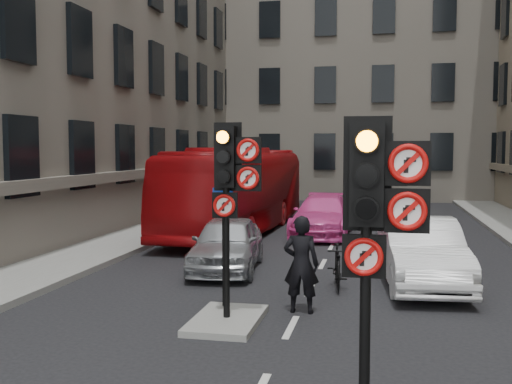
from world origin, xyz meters
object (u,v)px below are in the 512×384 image
at_px(motorcycle, 337,267).
at_px(motorcyclist, 301,264).
at_px(signal_near, 375,209).
at_px(car_silver, 227,243).
at_px(info_sign, 224,230).
at_px(signal_far, 231,177).
at_px(car_pink, 323,216).
at_px(bus_red, 238,190).
at_px(car_white, 421,252).

xyz_separation_m(motorcycle, motorcyclist, (-0.55, -2.20, 0.46)).
height_order(signal_near, car_silver, signal_near).
bearing_deg(motorcyclist, car_silver, -55.54).
bearing_deg(info_sign, motorcycle, 47.12).
bearing_deg(motorcyclist, motorcycle, -103.32).
relative_size(signal_near, car_silver, 0.86).
bearing_deg(signal_far, car_silver, 105.42).
relative_size(signal_far, car_pink, 0.71).
bearing_deg(car_silver, motorcyclist, -62.16).
bearing_deg(signal_near, bus_red, 108.53).
bearing_deg(signal_far, car_white, 47.15).
xyz_separation_m(car_white, info_sign, (-3.94, -3.15, 0.84)).
xyz_separation_m(car_pink, info_sign, (-0.93, -10.78, 0.90)).
distance_m(signal_near, car_silver, 9.70).
height_order(car_silver, motorcycle, car_silver).
bearing_deg(info_sign, car_white, 35.36).
distance_m(signal_far, car_silver, 5.25).
relative_size(signal_near, car_pink, 0.71).
bearing_deg(motorcyclist, signal_near, 106.75).
xyz_separation_m(car_pink, bus_red, (-3.28, 0.25, 0.89)).
bearing_deg(car_silver, signal_near, -71.75).
bearing_deg(signal_far, motorcyclist, 40.93).
height_order(signal_near, car_pink, signal_near).
bearing_deg(signal_far, car_pink, 87.04).
xyz_separation_m(car_silver, bus_red, (-1.39, 7.09, 0.91)).
xyz_separation_m(car_white, bus_red, (-6.29, 7.88, 0.83)).
relative_size(signal_far, info_sign, 1.53).
bearing_deg(car_silver, car_pink, 68.69).
bearing_deg(motorcycle, car_pink, 91.07).
distance_m(car_white, bus_red, 10.12).
bearing_deg(car_pink, motorcyclist, -85.40).
bearing_deg(info_sign, car_pink, 81.78).
relative_size(car_silver, info_sign, 1.78).
relative_size(signal_far, car_white, 0.75).
bearing_deg(motorcyclist, signal_far, 41.66).
height_order(car_silver, info_sign, info_sign).
xyz_separation_m(motorcycle, info_sign, (-2.04, -2.47, 1.13)).
xyz_separation_m(car_white, car_pink, (-3.01, 7.63, -0.06)).
bearing_deg(car_white, bus_red, 123.56).
relative_size(car_pink, info_sign, 2.15).
height_order(signal_far, info_sign, signal_far).
xyz_separation_m(bus_red, motorcyclist, (3.85, -10.76, -0.66)).
bearing_deg(signal_near, car_silver, 114.14).
relative_size(car_white, motorcycle, 2.85).
distance_m(signal_near, info_sign, 5.65).
xyz_separation_m(signal_far, motorcyclist, (1.16, 1.01, -1.74)).
bearing_deg(info_sign, car_silver, 100.37).
distance_m(bus_red, motorcycle, 9.68).
relative_size(bus_red, motorcyclist, 6.06).
xyz_separation_m(signal_near, car_white, (1.01, 7.89, -1.80)).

